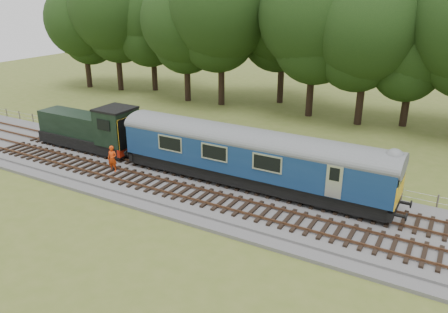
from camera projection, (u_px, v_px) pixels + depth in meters
The scene contains 9 objects.
ground at pixel (197, 188), 28.78m from camera, with size 120.00×120.00×0.00m, color #556525.
ballast at pixel (197, 186), 28.71m from camera, with size 70.00×7.00×0.35m, color #4C4C4F.
track_north at pixel (208, 175), 29.76m from camera, with size 67.20×2.40×0.21m.
track_south at pixel (183, 191), 27.33m from camera, with size 67.20×2.40×0.21m.
fence at pixel (230, 166), 32.42m from camera, with size 64.00×0.12×1.00m, color #6B6054, non-canonical shape.
tree_line at pixel (310, 112), 46.61m from camera, with size 70.00×8.00×18.00m, color black, non-canonical shape.
dmu_railcar at pixel (250, 153), 27.52m from camera, with size 18.05×2.86×3.88m.
shunter_loco at pixel (91, 130), 34.20m from camera, with size 8.91×2.60×3.38m.
worker at pixel (112, 159), 30.24m from camera, with size 0.68×0.44×1.85m, color red.
Camera 1 is at (14.50, -21.80, 12.24)m, focal length 35.00 mm.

